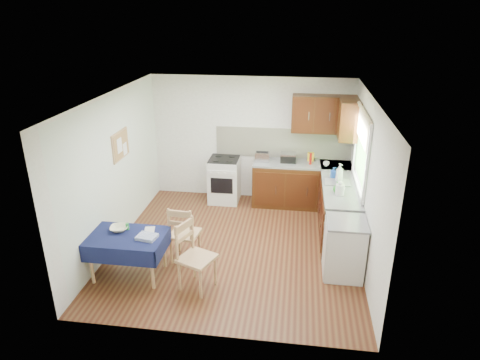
# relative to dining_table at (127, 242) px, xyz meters

# --- Properties ---
(floor) EXTENTS (4.20, 4.20, 0.00)m
(floor) POSITION_rel_dining_table_xyz_m (1.45, 1.01, -0.56)
(floor) COLOR #472013
(floor) RESTS_ON ground
(ceiling) EXTENTS (4.00, 4.20, 0.02)m
(ceiling) POSITION_rel_dining_table_xyz_m (1.45, 1.01, 1.94)
(ceiling) COLOR white
(ceiling) RESTS_ON wall_back
(wall_back) EXTENTS (4.00, 0.02, 2.50)m
(wall_back) POSITION_rel_dining_table_xyz_m (1.45, 3.11, 0.69)
(wall_back) COLOR silver
(wall_back) RESTS_ON ground
(wall_front) EXTENTS (4.00, 0.02, 2.50)m
(wall_front) POSITION_rel_dining_table_xyz_m (1.45, -1.09, 0.69)
(wall_front) COLOR silver
(wall_front) RESTS_ON ground
(wall_left) EXTENTS (0.02, 4.20, 2.50)m
(wall_left) POSITION_rel_dining_table_xyz_m (-0.55, 1.01, 0.69)
(wall_left) COLOR silver
(wall_left) RESTS_ON ground
(wall_right) EXTENTS (0.02, 4.20, 2.50)m
(wall_right) POSITION_rel_dining_table_xyz_m (3.45, 1.01, 0.69)
(wall_right) COLOR silver
(wall_right) RESTS_ON ground
(base_cabinets) EXTENTS (1.90, 2.30, 0.86)m
(base_cabinets) POSITION_rel_dining_table_xyz_m (2.80, 2.26, -0.13)
(base_cabinets) COLOR black
(base_cabinets) RESTS_ON ground
(worktop_back) EXTENTS (1.90, 0.60, 0.04)m
(worktop_back) POSITION_rel_dining_table_xyz_m (2.50, 2.81, 0.32)
(worktop_back) COLOR slate
(worktop_back) RESTS_ON base_cabinets
(worktop_right) EXTENTS (0.60, 1.70, 0.04)m
(worktop_right) POSITION_rel_dining_table_xyz_m (3.15, 1.66, 0.32)
(worktop_right) COLOR slate
(worktop_right) RESTS_ON base_cabinets
(worktop_corner) EXTENTS (0.60, 0.60, 0.04)m
(worktop_corner) POSITION_rel_dining_table_xyz_m (3.15, 2.81, 0.32)
(worktop_corner) COLOR slate
(worktop_corner) RESTS_ON base_cabinets
(splashback) EXTENTS (2.70, 0.02, 0.60)m
(splashback) POSITION_rel_dining_table_xyz_m (2.10, 3.09, 0.64)
(splashback) COLOR white
(splashback) RESTS_ON wall_back
(upper_cabinets) EXTENTS (1.20, 0.85, 0.70)m
(upper_cabinets) POSITION_rel_dining_table_xyz_m (2.97, 2.81, 1.29)
(upper_cabinets) COLOR black
(upper_cabinets) RESTS_ON wall_back
(stove) EXTENTS (0.60, 0.61, 0.92)m
(stove) POSITION_rel_dining_table_xyz_m (0.95, 2.80, -0.10)
(stove) COLOR silver
(stove) RESTS_ON ground
(window) EXTENTS (0.04, 1.48, 1.26)m
(window) POSITION_rel_dining_table_xyz_m (3.42, 1.71, 1.09)
(window) COLOR #2A5121
(window) RESTS_ON wall_right
(fridge) EXTENTS (0.58, 0.60, 0.89)m
(fridge) POSITION_rel_dining_table_xyz_m (3.15, 0.46, -0.12)
(fridge) COLOR silver
(fridge) RESTS_ON ground
(corkboard) EXTENTS (0.04, 0.62, 0.47)m
(corkboard) POSITION_rel_dining_table_xyz_m (-0.53, 1.31, 1.04)
(corkboard) COLOR tan
(corkboard) RESTS_ON wall_left
(dining_table) EXTENTS (1.10, 0.75, 0.67)m
(dining_table) POSITION_rel_dining_table_xyz_m (0.00, 0.00, 0.00)
(dining_table) COLOR #0F173C
(dining_table) RESTS_ON ground
(chair_far) EXTENTS (0.46, 0.46, 0.96)m
(chair_far) POSITION_rel_dining_table_xyz_m (0.71, 0.49, -0.05)
(chair_far) COLOR tan
(chair_far) RESTS_ON ground
(chair_near) EXTENTS (0.58, 0.58, 1.01)m
(chair_near) POSITION_rel_dining_table_xyz_m (1.03, -0.15, -0.02)
(chair_near) COLOR tan
(chair_near) RESTS_ON ground
(toaster) EXTENTS (0.28, 0.17, 0.21)m
(toaster) POSITION_rel_dining_table_xyz_m (1.71, 2.78, 0.44)
(toaster) COLOR #B5B5BA
(toaster) RESTS_ON worktop_back
(sandwich_press) EXTENTS (0.30, 0.26, 0.18)m
(sandwich_press) POSITION_rel_dining_table_xyz_m (2.22, 2.84, 0.43)
(sandwich_press) COLOR black
(sandwich_press) RESTS_ON worktop_back
(sauce_bottle) EXTENTS (0.05, 0.05, 0.22)m
(sauce_bottle) POSITION_rel_dining_table_xyz_m (2.65, 2.75, 0.45)
(sauce_bottle) COLOR #B0130E
(sauce_bottle) RESTS_ON worktop_back
(yellow_packet) EXTENTS (0.14, 0.10, 0.17)m
(yellow_packet) POSITION_rel_dining_table_xyz_m (2.66, 2.95, 0.42)
(yellow_packet) COLOR gold
(yellow_packet) RESTS_ON worktop_back
(dish_rack) EXTENTS (0.43, 0.32, 0.20)m
(dish_rack) POSITION_rel_dining_table_xyz_m (3.10, 1.87, 0.36)
(dish_rack) COLOR gray
(dish_rack) RESTS_ON worktop_right
(kettle) EXTENTS (0.14, 0.14, 0.24)m
(kettle) POSITION_rel_dining_table_xyz_m (3.10, 1.36, 0.45)
(kettle) COLOR silver
(kettle) RESTS_ON worktop_right
(cup) EXTENTS (0.15, 0.15, 0.09)m
(cup) POSITION_rel_dining_table_xyz_m (2.95, 2.69, 0.38)
(cup) COLOR silver
(cup) RESTS_ON worktop_back
(soap_bottle_a) EXTENTS (0.18, 0.18, 0.33)m
(soap_bottle_a) POSITION_rel_dining_table_xyz_m (3.13, 1.93, 0.50)
(soap_bottle_a) COLOR silver
(soap_bottle_a) RESTS_ON worktop_right
(soap_bottle_b) EXTENTS (0.11, 0.10, 0.20)m
(soap_bottle_b) POSITION_rel_dining_table_xyz_m (3.04, 2.08, 0.44)
(soap_bottle_b) COLOR blue
(soap_bottle_b) RESTS_ON worktop_right
(soap_bottle_c) EXTENTS (0.17, 0.17, 0.18)m
(soap_bottle_c) POSITION_rel_dining_table_xyz_m (3.07, 1.45, 0.43)
(soap_bottle_c) COLOR green
(soap_bottle_c) RESTS_ON worktop_right
(plate_bowl) EXTENTS (0.31, 0.31, 0.06)m
(plate_bowl) POSITION_rel_dining_table_xyz_m (-0.16, 0.14, 0.14)
(plate_bowl) COLOR beige
(plate_bowl) RESTS_ON dining_table
(book) EXTENTS (0.19, 0.23, 0.02)m
(book) POSITION_rel_dining_table_xyz_m (0.21, 0.17, 0.11)
(book) COLOR white
(book) RESTS_ON dining_table
(spice_jar) EXTENTS (0.05, 0.05, 0.10)m
(spice_jar) POSITION_rel_dining_table_xyz_m (-0.05, 0.18, 0.15)
(spice_jar) COLOR green
(spice_jar) RESTS_ON dining_table
(tea_towel) EXTENTS (0.31, 0.26, 0.05)m
(tea_towel) POSITION_rel_dining_table_xyz_m (0.32, -0.04, 0.13)
(tea_towel) COLOR #273F90
(tea_towel) RESTS_ON dining_table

